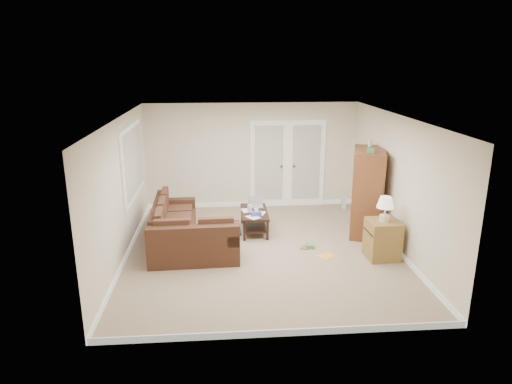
{
  "coord_description": "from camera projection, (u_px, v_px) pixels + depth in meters",
  "views": [
    {
      "loc": [
        -0.76,
        -7.87,
        3.49
      ],
      "look_at": [
        -0.11,
        0.21,
        1.1
      ],
      "focal_mm": 32.0,
      "sensor_mm": 36.0,
      "label": 1
    }
  ],
  "objects": [
    {
      "name": "space_heater",
      "position": [
        344.0,
        203.0,
        10.96
      ],
      "size": [
        0.14,
        0.12,
        0.29
      ],
      "primitive_type": "cube",
      "rotation": [
        0.0,
        0.0,
        -0.26
      ],
      "color": "silver",
      "rests_on": "floor"
    },
    {
      "name": "coffee_table",
      "position": [
        254.0,
        220.0,
        9.51
      ],
      "size": [
        0.55,
        1.09,
        0.74
      ],
      "rotation": [
        0.0,
        0.0,
        -0.01
      ],
      "color": "black",
      "rests_on": "floor"
    },
    {
      "name": "floor_book",
      "position": [
        301.0,
        247.0,
        8.74
      ],
      "size": [
        0.22,
        0.25,
        0.02
      ],
      "primitive_type": "imported",
      "rotation": [
        0.0,
        0.0,
        -0.46
      ],
      "color": "brown",
      "rests_on": "floor"
    },
    {
      "name": "baseboards",
      "position": [
        263.0,
        249.0,
        8.56
      ],
      "size": [
        5.0,
        5.5,
        0.1
      ],
      "primitive_type": null,
      "color": "white",
      "rests_on": "floor"
    },
    {
      "name": "floor",
      "position": [
        263.0,
        251.0,
        8.57
      ],
      "size": [
        5.5,
        5.5,
        0.0
      ],
      "primitive_type": "plane",
      "color": "gray",
      "rests_on": "ground"
    },
    {
      "name": "floor_magazine",
      "position": [
        327.0,
        256.0,
        8.35
      ],
      "size": [
        0.39,
        0.37,
        0.01
      ],
      "primitive_type": "cube",
      "rotation": [
        0.0,
        0.0,
        0.61
      ],
      "color": "gold",
      "rests_on": "floor"
    },
    {
      "name": "side_cabinet",
      "position": [
        383.0,
        236.0,
        8.18
      ],
      "size": [
        0.56,
        0.56,
        1.15
      ],
      "rotation": [
        0.0,
        0.0,
        0.03
      ],
      "color": "olive",
      "rests_on": "floor"
    },
    {
      "name": "wall_right",
      "position": [
        398.0,
        184.0,
        8.41
      ],
      "size": [
        0.02,
        5.5,
        2.5
      ],
      "primitive_type": "cube",
      "color": "silver",
      "rests_on": "floor"
    },
    {
      "name": "window_left",
      "position": [
        133.0,
        161.0,
        8.9
      ],
      "size": [
        0.05,
        1.92,
        1.42
      ],
      "color": "white",
      "rests_on": "wall_left"
    },
    {
      "name": "tv_armoire",
      "position": [
        367.0,
        192.0,
        9.24
      ],
      "size": [
        0.9,
        1.22,
        1.88
      ],
      "rotation": [
        0.0,
        0.0,
        -0.3
      ],
      "color": "brown",
      "rests_on": "floor"
    },
    {
      "name": "floor_greenbox",
      "position": [
        310.0,
        246.0,
        8.72
      ],
      "size": [
        0.16,
        0.2,
        0.08
      ],
      "primitive_type": "cube",
      "rotation": [
        0.0,
        0.0,
        -0.11
      ],
      "color": "#429153",
      "rests_on": "floor"
    },
    {
      "name": "wall_left",
      "position": [
        122.0,
        190.0,
        8.02
      ],
      "size": [
        0.02,
        5.5,
        2.5
      ],
      "primitive_type": "cube",
      "color": "silver",
      "rests_on": "floor"
    },
    {
      "name": "wall_back",
      "position": [
        252.0,
        156.0,
        10.85
      ],
      "size": [
        5.0,
        0.02,
        2.5
      ],
      "primitive_type": "cube",
      "color": "silver",
      "rests_on": "floor"
    },
    {
      "name": "ceiling",
      "position": [
        263.0,
        118.0,
        7.86
      ],
      "size": [
        5.0,
        5.5,
        0.02
      ],
      "primitive_type": "cube",
      "color": "white",
      "rests_on": "wall_back"
    },
    {
      "name": "french_doors",
      "position": [
        287.0,
        164.0,
        10.94
      ],
      "size": [
        1.8,
        0.05,
        2.13
      ],
      "color": "white",
      "rests_on": "floor"
    },
    {
      "name": "sectional_sofa",
      "position": [
        182.0,
        233.0,
        8.64
      ],
      "size": [
        1.7,
        2.45,
        0.75
      ],
      "rotation": [
        0.0,
        0.0,
        0.03
      ],
      "color": "#45281A",
      "rests_on": "floor"
    },
    {
      "name": "wall_front",
      "position": [
        284.0,
        248.0,
        5.59
      ],
      "size": [
        5.0,
        0.02,
        2.5
      ],
      "primitive_type": "cube",
      "color": "silver",
      "rests_on": "floor"
    }
  ]
}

